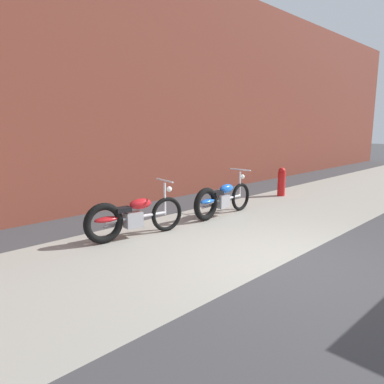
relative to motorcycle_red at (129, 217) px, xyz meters
name	(u,v)px	position (x,y,z in m)	size (l,w,h in m)	color
ground_plane	(286,263)	(0.93, -2.68, -0.40)	(80.00, 80.00, 0.00)	#38383A
sidewalk_slab	(201,238)	(0.93, -0.93, -0.40)	(36.00, 3.50, 0.01)	gray
brick_building_wall	(95,81)	(0.93, 2.52, 2.69)	(36.00, 0.50, 6.17)	brown
motorcycle_red	(129,217)	(0.00, 0.00, 0.00)	(2.00, 0.66, 1.03)	black
motorcycle_blue	(220,199)	(2.41, -0.12, 0.00)	(2.01, 0.58, 1.03)	black
fire_hydrant	(281,182)	(5.58, 0.21, 0.03)	(0.22, 0.22, 0.84)	red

